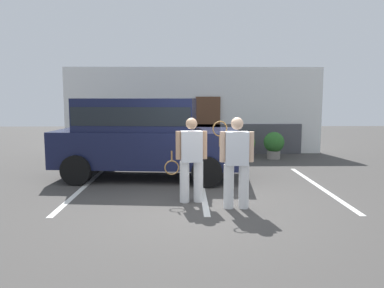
{
  "coord_description": "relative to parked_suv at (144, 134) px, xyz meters",
  "views": [
    {
      "loc": [
        -0.32,
        -7.02,
        2.07
      ],
      "look_at": [
        -0.17,
        1.2,
        1.05
      ],
      "focal_mm": 35.07,
      "sensor_mm": 36.0,
      "label": 1
    }
  ],
  "objects": [
    {
      "name": "house_frontage",
      "position": [
        1.39,
        4.29,
        0.34
      ],
      "size": [
        9.47,
        0.4,
        3.17
      ],
      "color": "white",
      "rests_on": "ground_plane"
    },
    {
      "name": "parked_suv",
      "position": [
        0.0,
        0.0,
        0.0
      ],
      "size": [
        4.75,
        2.48,
        2.05
      ],
      "rotation": [
        0.0,
        0.0,
        -0.09
      ],
      "color": "#141938",
      "rests_on": "ground_plane"
    },
    {
      "name": "potted_plant_secondary",
      "position": [
        4.08,
        2.93,
        -0.64
      ],
      "size": [
        0.69,
        0.69,
        0.92
      ],
      "color": "gray",
      "rests_on": "ground_plane"
    },
    {
      "name": "tennis_player_man",
      "position": [
        1.19,
        -2.32,
        -0.28
      ],
      "size": [
        0.89,
        0.3,
        1.68
      ],
      "rotation": [
        0.0,
        0.0,
        3.24
      ],
      "color": "white",
      "rests_on": "ground_plane"
    },
    {
      "name": "ground_plane",
      "position": [
        1.39,
        -2.6,
        -1.15
      ],
      "size": [
        40.0,
        40.0,
        0.0
      ],
      "primitive_type": "plane",
      "color": "#423F3D"
    },
    {
      "name": "parking_stripe_0",
      "position": [
        -1.29,
        -1.1,
        -1.14
      ],
      "size": [
        0.12,
        4.4,
        0.01
      ],
      "primitive_type": "cube",
      "color": "silver",
      "rests_on": "ground_plane"
    },
    {
      "name": "parking_stripe_2",
      "position": [
        4.2,
        -1.1,
        -1.14
      ],
      "size": [
        0.12,
        4.4,
        0.01
      ],
      "primitive_type": "cube",
      "color": "silver",
      "rests_on": "ground_plane"
    },
    {
      "name": "potted_plant_by_porch",
      "position": [
        3.24,
        3.46,
        -0.71
      ],
      "size": [
        0.6,
        0.6,
        0.79
      ],
      "color": "#9E5638",
      "rests_on": "ground_plane"
    },
    {
      "name": "parking_stripe_1",
      "position": [
        1.45,
        -1.1,
        -1.14
      ],
      "size": [
        0.12,
        4.4,
        0.01
      ],
      "primitive_type": "cube",
      "color": "silver",
      "rests_on": "ground_plane"
    },
    {
      "name": "tennis_player_woman",
      "position": [
        2.02,
        -2.76,
        -0.25
      ],
      "size": [
        0.77,
        0.27,
        1.71
      ],
      "rotation": [
        0.0,
        0.0,
        3.12
      ],
      "color": "white",
      "rests_on": "ground_plane"
    }
  ]
}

